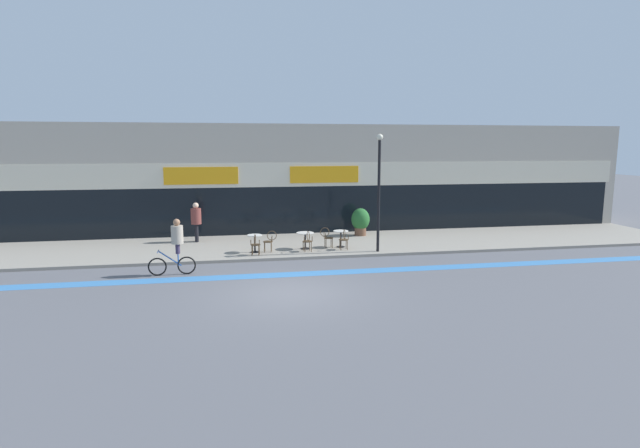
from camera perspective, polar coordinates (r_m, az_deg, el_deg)
The scene contains 16 objects.
ground_plane at distance 15.78m, azimuth -3.54°, elevation -7.90°, with size 120.00×120.00×0.00m, color #5B5B60.
sidewalk_slab at distance 22.77m, azimuth -5.76°, elevation -2.52°, with size 40.00×5.50×0.12m, color gray.
storefront_facade at distance 27.08m, azimuth -6.69°, elevation 5.17°, with size 40.00×4.06×5.65m.
bike_lane_stripe at distance 17.95m, azimuth -4.42°, elevation -5.81°, with size 36.00×0.70×0.01m, color #3D7AB7.
bistro_table_0 at distance 21.13m, azimuth -7.47°, elevation -1.83°, with size 0.63×0.63×0.75m.
bistro_table_1 at distance 21.66m, azimuth -1.70°, elevation -1.50°, with size 0.76×0.76×0.72m.
bistro_table_2 at distance 22.05m, azimuth 2.39°, elevation -1.32°, with size 0.67×0.67×0.74m.
cafe_chair_0_near at distance 20.52m, azimuth -7.40°, elevation -2.17°, with size 0.45×0.60×0.90m.
cafe_chair_0_side at distance 21.16m, azimuth -5.77°, elevation -1.80°, with size 0.60×0.45×0.90m.
cafe_chair_1_near at distance 21.06m, azimuth -1.42°, elevation -1.82°, with size 0.44×0.59×0.90m.
cafe_chair_2_near at distance 21.45m, azimuth 2.75°, elevation -1.62°, with size 0.42×0.58×0.90m.
cafe_chair_2_side at distance 21.92m, azimuth 0.79°, elevation -1.39°, with size 0.57×0.40×0.90m.
planter_pot at distance 24.97m, azimuth 4.64°, elevation 0.37°, with size 0.91×0.91×1.36m.
lamp_post at distance 20.98m, azimuth 6.75°, elevation 4.54°, with size 0.26×0.26×4.93m.
cyclist_0 at distance 18.40m, azimuth -16.15°, elevation -2.05°, with size 1.66×0.48×2.02m.
pedestrian_near_end at distance 23.88m, azimuth -13.98°, elevation 0.60°, with size 0.48×0.48×1.84m.
Camera 1 is at (-1.80, -15.00, 4.57)m, focal length 28.00 mm.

